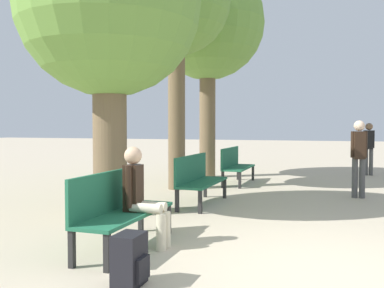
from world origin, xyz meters
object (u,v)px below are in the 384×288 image
(pedestrian_far, at_px, (359,154))
(bench_row_1, at_px, (198,177))
(tree_row_1, at_px, (176,4))
(tree_row_2, at_px, (208,25))
(bench_row_2, at_px, (235,163))
(backpack, at_px, (130,260))
(pedestrian_mid, at_px, (369,145))
(tree_row_0, at_px, (109,8))
(person_seated, at_px, (142,194))
(bench_row_0, at_px, (119,205))

(pedestrian_far, bearing_deg, bench_row_1, -148.89)
(tree_row_1, xyz_separation_m, pedestrian_far, (3.96, 0.04, -3.36))
(tree_row_2, bearing_deg, bench_row_2, -46.42)
(backpack, bearing_deg, tree_row_2, 102.06)
(backpack, bearing_deg, pedestrian_mid, 75.47)
(pedestrian_mid, bearing_deg, pedestrian_far, -95.96)
(bench_row_1, bearing_deg, pedestrian_far, 31.11)
(bench_row_2, distance_m, tree_row_0, 5.36)
(bench_row_1, distance_m, backpack, 4.16)
(tree_row_0, bearing_deg, tree_row_2, 90.00)
(pedestrian_mid, bearing_deg, person_seated, -108.91)
(bench_row_2, bearing_deg, bench_row_0, -90.00)
(pedestrian_mid, bearing_deg, bench_row_2, -137.02)
(bench_row_0, distance_m, pedestrian_far, 5.59)
(tree_row_0, distance_m, tree_row_2, 5.61)
(tree_row_1, bearing_deg, backpack, -73.07)
(bench_row_2, bearing_deg, person_seated, -87.68)
(bench_row_0, bearing_deg, bench_row_2, 90.00)
(pedestrian_mid, relative_size, pedestrian_far, 0.99)
(tree_row_0, bearing_deg, person_seated, -49.65)
(tree_row_2, bearing_deg, tree_row_0, -90.00)
(tree_row_0, bearing_deg, pedestrian_far, 38.10)
(pedestrian_far, bearing_deg, person_seated, -119.64)
(person_seated, bearing_deg, pedestrian_far, 60.36)
(backpack, bearing_deg, bench_row_0, 123.26)
(bench_row_1, bearing_deg, bench_row_0, -90.00)
(tree_row_1, relative_size, pedestrian_mid, 3.60)
(backpack, xyz_separation_m, pedestrian_mid, (2.65, 10.24, 0.66))
(person_seated, distance_m, backpack, 1.33)
(bench_row_0, relative_size, person_seated, 1.41)
(tree_row_1, relative_size, backpack, 11.69)
(bench_row_2, relative_size, backpack, 3.58)
(bench_row_2, bearing_deg, pedestrian_mid, 42.98)
(backpack, bearing_deg, bench_row_2, 95.54)
(bench_row_2, height_order, person_seated, person_seated)
(bench_row_1, bearing_deg, backpack, -80.42)
(bench_row_1, xyz_separation_m, person_seated, (0.24, -2.91, 0.13))
(bench_row_0, xyz_separation_m, tree_row_2, (-1.07, 7.20, 3.82))
(tree_row_2, distance_m, person_seated, 8.08)
(bench_row_0, distance_m, backpack, 1.29)
(bench_row_1, xyz_separation_m, tree_row_0, (-1.07, -1.36, 2.87))
(tree_row_0, height_order, backpack, tree_row_0)
(tree_row_0, relative_size, pedestrian_mid, 3.18)
(bench_row_1, xyz_separation_m, backpack, (0.69, -4.09, -0.28))
(person_seated, xyz_separation_m, backpack, (0.45, -1.18, -0.41))
(bench_row_1, height_order, tree_row_2, tree_row_2)
(bench_row_0, xyz_separation_m, pedestrian_mid, (3.34, 9.19, 0.38))
(bench_row_1, relative_size, tree_row_2, 0.29)
(tree_row_1, distance_m, backpack, 7.27)
(bench_row_1, relative_size, pedestrian_mid, 1.10)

